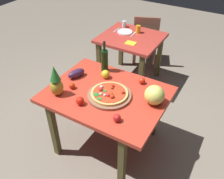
% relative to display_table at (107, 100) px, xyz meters
% --- Properties ---
extents(ground_plane, '(10.00, 10.00, 0.00)m').
position_rel_display_table_xyz_m(ground_plane, '(0.00, 0.00, -0.65)').
color(ground_plane, gray).
extents(display_table, '(1.17, 0.90, 0.74)m').
position_rel_display_table_xyz_m(display_table, '(0.00, 0.00, 0.00)').
color(display_table, brown).
rests_on(display_table, ground_plane).
extents(background_table, '(0.84, 0.77, 0.74)m').
position_rel_display_table_xyz_m(background_table, '(-0.37, 1.27, -0.03)').
color(background_table, brown).
rests_on(background_table, ground_plane).
extents(dining_chair, '(0.52, 0.52, 0.85)m').
position_rel_display_table_xyz_m(dining_chair, '(-0.39, 1.89, -0.16)').
color(dining_chair, '#895C44').
rests_on(dining_chair, ground_plane).
extents(pizza_board, '(0.43, 0.43, 0.02)m').
position_rel_display_table_xyz_m(pizza_board, '(0.05, -0.03, 0.10)').
color(pizza_board, '#895C44').
rests_on(pizza_board, display_table).
extents(pizza, '(0.36, 0.36, 0.06)m').
position_rel_display_table_xyz_m(pizza, '(0.05, -0.03, 0.13)').
color(pizza, '#E7B25F').
rests_on(pizza, pizza_board).
extents(wine_bottle, '(0.08, 0.08, 0.35)m').
position_rel_display_table_xyz_m(wine_bottle, '(-0.23, 0.34, 0.22)').
color(wine_bottle, black).
rests_on(wine_bottle, display_table).
extents(pineapple_left, '(0.13, 0.13, 0.32)m').
position_rel_display_table_xyz_m(pineapple_left, '(-0.41, -0.25, 0.23)').
color(pineapple_left, '#B18E2B').
rests_on(pineapple_left, display_table).
extents(melon, '(0.19, 0.19, 0.19)m').
position_rel_display_table_xyz_m(melon, '(0.46, 0.09, 0.18)').
color(melon, '#E1E067').
rests_on(melon, display_table).
extents(bell_pepper, '(0.09, 0.09, 0.10)m').
position_rel_display_table_xyz_m(bell_pepper, '(-0.15, 0.22, 0.13)').
color(bell_pepper, yellow).
rests_on(bell_pepper, display_table).
extents(eggplant, '(0.15, 0.22, 0.09)m').
position_rel_display_table_xyz_m(eggplant, '(-0.42, 0.08, 0.14)').
color(eggplant, '#3B1F41').
rests_on(eggplant, display_table).
extents(tomato_at_corner, '(0.06, 0.06, 0.06)m').
position_rel_display_table_xyz_m(tomato_at_corner, '(-0.34, -0.11, 0.12)').
color(tomato_at_corner, red).
rests_on(tomato_at_corner, display_table).
extents(tomato_by_bottle, '(0.07, 0.07, 0.07)m').
position_rel_display_table_xyz_m(tomato_by_bottle, '(0.23, 0.32, 0.12)').
color(tomato_by_bottle, red).
rests_on(tomato_by_bottle, display_table).
extents(tomato_near_board, '(0.08, 0.08, 0.08)m').
position_rel_display_table_xyz_m(tomato_near_board, '(-0.12, -0.27, 0.13)').
color(tomato_near_board, red).
rests_on(tomato_near_board, display_table).
extents(tomato_beside_pepper, '(0.07, 0.07, 0.07)m').
position_rel_display_table_xyz_m(tomato_beside_pepper, '(0.28, -0.29, 0.13)').
color(tomato_beside_pepper, red).
rests_on(tomato_beside_pepper, display_table).
extents(drinking_glass_juice, '(0.06, 0.06, 0.11)m').
position_rel_display_table_xyz_m(drinking_glass_juice, '(-0.34, 1.44, 0.15)').
color(drinking_glass_juice, orange).
rests_on(drinking_glass_juice, background_table).
extents(drinking_glass_water, '(0.06, 0.06, 0.09)m').
position_rel_display_table_xyz_m(drinking_glass_water, '(-0.61, 1.51, 0.14)').
color(drinking_glass_water, silver).
rests_on(drinking_glass_water, background_table).
extents(dinner_plate, '(0.22, 0.22, 0.02)m').
position_rel_display_table_xyz_m(dinner_plate, '(-0.51, 1.35, 0.10)').
color(dinner_plate, white).
rests_on(dinner_plate, background_table).
extents(fork_utensil, '(0.02, 0.18, 0.01)m').
position_rel_display_table_xyz_m(fork_utensil, '(-0.65, 1.35, 0.09)').
color(fork_utensil, silver).
rests_on(fork_utensil, background_table).
extents(knife_utensil, '(0.03, 0.18, 0.01)m').
position_rel_display_table_xyz_m(knife_utensil, '(-0.37, 1.35, 0.09)').
color(knife_utensil, silver).
rests_on(knife_utensil, background_table).
extents(napkin_folded, '(0.15, 0.13, 0.01)m').
position_rel_display_table_xyz_m(napkin_folded, '(-0.28, 1.08, 0.09)').
color(napkin_folded, yellow).
rests_on(napkin_folded, background_table).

